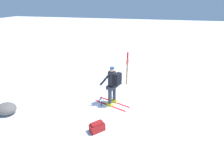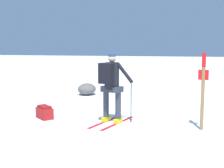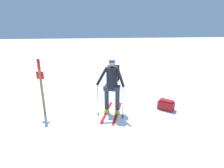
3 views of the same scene
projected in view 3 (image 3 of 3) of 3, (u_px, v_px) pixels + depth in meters
ground_plane at (117, 103)px, 6.67m from camera, size 80.00×80.00×0.00m
skier at (112, 82)px, 5.64m from camera, size 1.71×1.04×1.79m
dropped_backpack at (166, 105)px, 6.09m from camera, size 0.58×0.59×0.36m
trail_marker at (41, 82)px, 5.53m from camera, size 0.09×0.24×1.84m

